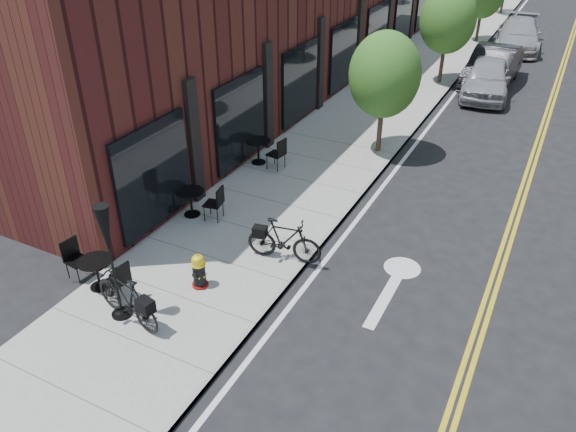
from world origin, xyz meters
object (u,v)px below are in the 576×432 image
Objects in this scene: patio_umbrella at (107,239)px; parked_car_a at (487,77)px; fire_hydrant at (199,271)px; bicycle_left at (126,298)px; parked_car_c at (519,35)px; parked_car_b at (493,67)px; bicycle_right at (284,240)px; bistro_set_c at (258,148)px; bistro_set_a at (97,270)px; bistro_set_b at (191,199)px.

parked_car_a is at bearing 77.10° from patio_umbrella.
fire_hydrant is 0.44× the size of bicycle_left.
fire_hydrant is 0.16× the size of parked_car_c.
fire_hydrant is at bearing 60.01° from patio_umbrella.
parked_car_b is at bearing -179.11° from bicycle_left.
parked_car_a is at bearing 179.83° from bicycle_left.
parked_car_b is at bearing -97.87° from parked_car_c.
parked_car_c reaches higher than bicycle_right.
patio_umbrella is (1.03, -7.43, 1.34)m from bistro_set_c.
parked_car_c is (2.06, 22.36, 0.10)m from bicycle_right.
bistro_set_a is (-3.09, -2.73, -0.07)m from bicycle_right.
parked_car_a is at bearing 70.70° from bistro_set_c.
parked_car_a is (3.99, 17.44, -1.20)m from patio_umbrella.
parked_car_a is 1.47m from parked_car_b.
bicycle_left is 0.36× the size of parked_car_c.
parked_car_a is (1.94, 14.22, 0.11)m from bicycle_right.
fire_hydrant is 6.21m from bistro_set_c.
bicycle_left is 19.30m from parked_car_b.
parked_car_b is at bearing 91.11° from fire_hydrant.
bicycle_left is 1.05× the size of bicycle_right.
patio_umbrella is at bearing -105.55° from parked_car_c.
patio_umbrella is at bearing -108.62° from parked_car_a.
bicycle_left is 17.88m from parked_car_a.
bicycle_left is at bearing -14.67° from bistro_set_a.
parked_car_b is at bearing 78.22° from patio_umbrella.
bistro_set_b is at bearing -82.63° from bistro_set_c.
bicycle_left is 1.06× the size of bistro_set_b.
bistro_set_c is at bearing 118.99° from fire_hydrant.
bicycle_right is at bearing 66.28° from fire_hydrant.
bistro_set_a is 17.69m from parked_car_a.
bicycle_right is 22.45m from parked_car_c.
patio_umbrella is 19.34m from parked_car_b.
bicycle_right is at bearing -101.67° from parked_car_c.
patio_umbrella reaches higher than bistro_set_b.
parked_car_b reaches higher than fire_hydrant.
bicycle_right is at bearing 162.96° from bicycle_left.
fire_hydrant is 24.27m from parked_car_c.
bicycle_right is 0.40× the size of parked_car_a.
parked_car_b is (3.07, 17.39, 0.29)m from fire_hydrant.
patio_umbrella reaches higher than bicycle_left.
bicycle_right is at bearing 57.38° from patio_umbrella.
parked_car_a reaches higher than bicycle_right.
bicycle_left is 25.90m from parked_car_c.
bicycle_left is at bearing -10.31° from patio_umbrella.
bistro_set_a is at bearing -140.38° from fire_hydrant.
bistro_set_c is (-1.91, 5.91, 0.10)m from fire_hydrant.
bicycle_left is at bearing -100.54° from fire_hydrant.
bistro_set_c reaches higher than fire_hydrant.
parked_car_c reaches higher than bicycle_left.
bicycle_left reaches higher than bistro_set_a.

